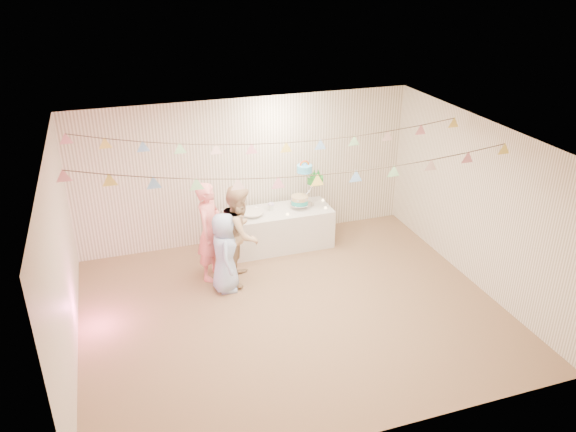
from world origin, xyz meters
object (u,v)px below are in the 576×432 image
object	(u,v)px
cake_stand	(307,182)
person_adult_b	(240,233)
person_adult_a	(210,231)
person_child	(224,253)
table	(278,229)

from	to	relation	value
cake_stand	person_adult_b	bearing A→B (deg)	-148.10
cake_stand	person_adult_a	world-z (taller)	person_adult_a
person_adult_a	person_adult_b	size ratio (longest dim) A/B	1.02
person_adult_a	person_child	xyz separation A→B (m)	(0.12, -0.45, -0.17)
person_adult_b	person_child	xyz separation A→B (m)	(-0.31, -0.25, -0.16)
table	cake_stand	distance (m)	0.97
cake_stand	person_adult_a	distance (m)	2.02
table	cake_stand	xyz separation A→B (m)	(0.55, 0.05, 0.80)
table	person_adult_b	distance (m)	1.31
person_adult_a	person_adult_b	xyz separation A→B (m)	(0.43, -0.20, -0.01)
cake_stand	person_child	xyz separation A→B (m)	(-1.75, -1.14, -0.50)
cake_stand	person_adult_b	distance (m)	1.73
table	cake_stand	bearing A→B (deg)	5.19
table	person_adult_a	distance (m)	1.54
cake_stand	person_child	size ratio (longest dim) A/B	0.62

